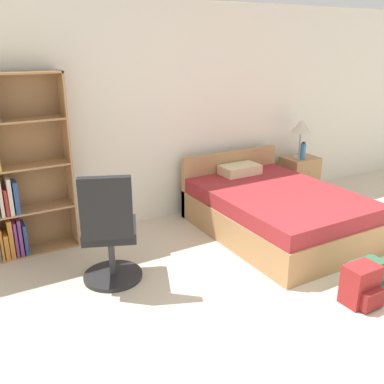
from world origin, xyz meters
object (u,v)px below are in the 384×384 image
Objects in this scene: backpack_green at (366,282)px; backpack_red at (361,286)px; water_bottle at (303,151)px; bed at (273,210)px; table_lamp at (301,127)px; office_chair at (110,235)px; nightstand at (299,177)px; bookshelf at (11,173)px.

backpack_green is 0.09m from backpack_red.
backpack_red is at bearing -121.91° from water_bottle.
bed is 1.52m from table_lamp.
bed is at bearing 78.65° from backpack_red.
backpack_green is at bearing 17.01° from backpack_red.
office_chair reaches higher than backpack_green.
table_lamp is at bearing -168.04° from nightstand.
table_lamp is 1.54× the size of backpack_green.
nightstand reaches higher than backpack_red.
backpack_green is at bearing -36.49° from office_chair.
bed is 1.56m from backpack_red.
table_lamp reaches higher than backpack_red.
bed is 1.82× the size of office_chair.
bookshelf is at bearing 178.18° from nightstand.
table_lamp is at bearing 82.27° from water_bottle.
bed is 3.66× the size of table_lamp.
table_lamp is (3.76, -0.13, 0.12)m from bookshelf.
water_bottle is 2.59m from backpack_green.
table_lamp reaches higher than nightstand.
bed reaches higher than backpack_red.
nightstand is 1.07× the size of table_lamp.
bookshelf is 3.86m from nightstand.
bed is 3.41× the size of nightstand.
backpack_red is (2.37, -2.43, -0.73)m from bookshelf.
backpack_red is (-0.09, -0.03, 0.00)m from backpack_green.
office_chair reaches higher than backpack_red.
bookshelf is at bearing 134.31° from backpack_red.
bookshelf is 7.55× the size of water_bottle.
backpack_red is at bearing -121.94° from nightstand.
nightstand is 0.43m from water_bottle.
water_bottle is at bearing -97.73° from table_lamp.
nightstand is at bearing -1.82° from bookshelf.
nightstand is 1.65× the size of backpack_green.
bed is 2.06m from office_chair.
office_chair reaches higher than nightstand.
backpack_red is (-1.39, -2.30, -0.86)m from table_lamp.
office_chair is at bearing 141.54° from backpack_red.
table_lamp is 0.33m from water_bottle.
backpack_red is at bearing -101.35° from bed.
nightstand is at bearing 11.96° from table_lamp.
bookshelf is at bearing 161.38° from bed.
bookshelf is at bearing 178.00° from table_lamp.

